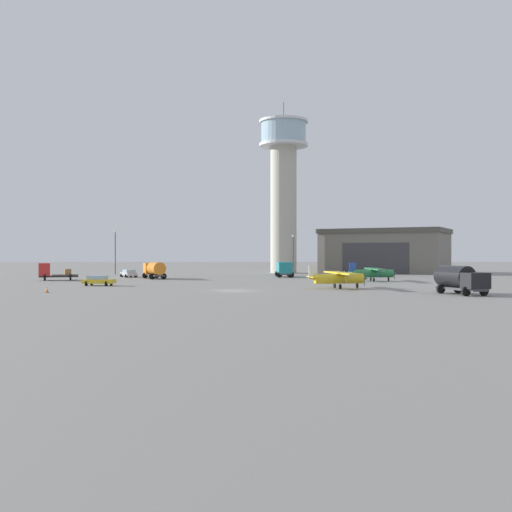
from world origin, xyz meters
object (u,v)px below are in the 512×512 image
object	(u,v)px
light_post_west	(296,251)
control_tower	(286,180)
airplane_yellow	(341,277)
truck_flatbed_red	(55,272)
truck_fuel_tanker_orange	(157,269)
light_post_east	(118,248)
car_yellow	(101,280)
airplane_green	(376,273)
traffic_cone_near_left	(50,289)
truck_box_teal	(287,268)
car_silver	(131,273)
truck_fuel_tanker_black	(463,279)

from	to	relation	value
light_post_west	control_tower	bearing A→B (deg)	95.62
airplane_yellow	truck_flatbed_red	bearing A→B (deg)	143.47
truck_fuel_tanker_orange	light_post_east	bearing A→B (deg)	4.80
car_yellow	light_post_east	world-z (taller)	light_post_east
airplane_green	light_post_west	world-z (taller)	light_post_west
light_post_west	truck_fuel_tanker_orange	bearing A→B (deg)	-148.44
airplane_green	traffic_cone_near_left	distance (m)	48.56
truck_box_teal	truck_flatbed_red	distance (m)	39.68
truck_box_teal	truck_fuel_tanker_orange	bearing A→B (deg)	-74.33
truck_fuel_tanker_orange	car_silver	distance (m)	8.58
car_yellow	traffic_cone_near_left	bearing A→B (deg)	-90.11
airplane_green	truck_fuel_tanker_orange	xyz separation A→B (m)	(-35.22, 8.02, 0.27)
airplane_green	light_post_west	size ratio (longest dim) A/B	1.24
control_tower	airplane_green	distance (m)	42.02
airplane_green	car_yellow	bearing A→B (deg)	-164.19
control_tower	truck_fuel_tanker_black	xyz separation A→B (m)	(15.73, -63.88, -18.31)
control_tower	truck_flatbed_red	xyz separation A→B (m)	(-38.50, -33.01, -18.66)
control_tower	truck_box_teal	size ratio (longest dim) A/B	5.37
truck_fuel_tanker_black	car_silver	bearing A→B (deg)	-152.46
light_post_west	traffic_cone_near_left	size ratio (longest dim) A/B	11.10
car_yellow	light_post_west	size ratio (longest dim) A/B	0.57
truck_flatbed_red	airplane_green	bearing A→B (deg)	158.78
airplane_yellow	car_yellow	bearing A→B (deg)	158.79
car_silver	traffic_cone_near_left	size ratio (longest dim) A/B	6.52
light_post_east	traffic_cone_near_left	bearing A→B (deg)	-84.39
control_tower	light_post_east	xyz separation A→B (m)	(-34.40, -8.13, -14.70)
car_silver	light_post_east	xyz separation A→B (m)	(-5.61, 13.17, 4.54)
truck_fuel_tanker_orange	car_yellow	world-z (taller)	truck_fuel_tanker_orange
control_tower	light_post_west	distance (m)	19.88
car_silver	airplane_yellow	bearing A→B (deg)	-164.30
truck_box_teal	car_yellow	world-z (taller)	truck_box_teal
control_tower	car_silver	world-z (taller)	control_tower
truck_box_teal	car_yellow	bearing A→B (deg)	-45.80
truck_box_teal	car_yellow	xyz separation A→B (m)	(-26.18, -27.42, -0.84)
control_tower	car_silver	xyz separation A→B (m)	(-28.78, -21.30, -19.23)
airplane_yellow	light_post_west	bearing A→B (deg)	83.53
light_post_west	car_silver	bearing A→B (deg)	-164.03
control_tower	airplane_yellow	bearing A→B (deg)	-85.50
airplane_yellow	truck_fuel_tanker_black	size ratio (longest dim) A/B	1.47
car_silver	car_yellow	bearing A→B (deg)	153.99
truck_fuel_tanker_orange	truck_box_teal	xyz separation A→B (m)	(22.20, 7.12, -0.03)
airplane_yellow	airplane_green	size ratio (longest dim) A/B	1.02
truck_fuel_tanker_orange	airplane_yellow	bearing A→B (deg)	-159.19
airplane_green	light_post_west	distance (m)	25.63
airplane_yellow	truck_fuel_tanker_orange	xyz separation A→B (m)	(-27.28, 26.14, 0.25)
truck_flatbed_red	light_post_east	bearing A→B (deg)	-117.60
truck_box_teal	car_silver	xyz separation A→B (m)	(-27.94, -0.80, -0.84)
control_tower	airplane_yellow	world-z (taller)	control_tower
light_post_west	traffic_cone_near_left	bearing A→B (deg)	-122.22
control_tower	truck_fuel_tanker_black	size ratio (longest dim) A/B	5.46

